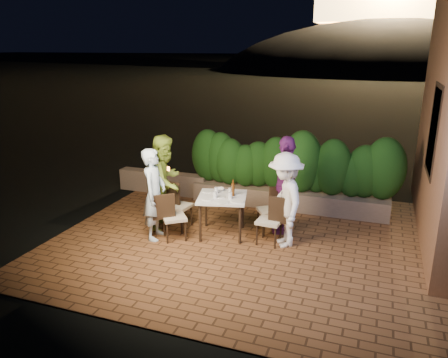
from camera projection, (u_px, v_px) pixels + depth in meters
The scene contains 30 objects.
ground at pixel (247, 251), 7.50m from camera, with size 400.00×400.00×0.00m, color black.
terrace_floor at pixel (255, 242), 7.96m from camera, with size 7.00×6.00×0.15m, color brown.
window_pane at pixel (436, 130), 7.34m from camera, with size 0.08×1.00×1.40m, color black.
window_frame at pixel (435, 130), 7.34m from camera, with size 0.06×1.15×1.55m, color black.
planter at pixel (287, 199), 9.44m from camera, with size 4.20×0.55×0.40m, color #7A634D.
hedge at pixel (289, 165), 9.22m from camera, with size 4.00×0.70×1.10m, color #153B10, non-canonical shape.
parapet at pixel (163, 182), 10.39m from camera, with size 2.20×0.30×0.50m, color #7A634D.
hill at pixel (383, 100), 62.00m from camera, with size 52.00×40.00×22.00m, color black.
dining_table at pixel (222, 216), 8.02m from camera, with size 0.86×0.86×0.75m, color white, non-canonical shape.
plate_nw at pixel (207, 199), 7.76m from camera, with size 0.20×0.20×0.01m, color white.
plate_sw at pixel (207, 191), 8.17m from camera, with size 0.21×0.21×0.01m, color white.
plate_ne at pixel (237, 201), 7.65m from camera, with size 0.24×0.24×0.01m, color white.
plate_se at pixel (238, 193), 8.06m from camera, with size 0.21×0.21×0.01m, color white.
plate_centre at pixel (220, 197), 7.87m from camera, with size 0.20×0.20×0.01m, color white.
plate_front at pixel (223, 202), 7.59m from camera, with size 0.21×0.21×0.01m, color white.
glass_nw at pixel (215, 195), 7.79m from camera, with size 0.07×0.07×0.12m, color silver.
glass_sw at pixel (216, 190), 8.05m from camera, with size 0.07×0.07×0.12m, color silver.
glass_ne at pixel (230, 196), 7.75m from camera, with size 0.07×0.07×0.12m, color silver.
glass_se at pixel (230, 191), 8.03m from camera, with size 0.06×0.06×0.11m, color silver.
beer_bottle at pixel (233, 188), 7.89m from camera, with size 0.06×0.06×0.31m, color #532C0D, non-canonical shape.
bowl at pixel (219, 189), 8.23m from camera, with size 0.18×0.18×0.04m, color white.
chair_left_front at pixel (174, 216), 7.82m from camera, with size 0.40×0.40×0.87m, color black, non-canonical shape.
chair_left_back at pixel (179, 205), 8.36m from camera, with size 0.41×0.41×0.88m, color black, non-canonical shape.
chair_right_front at pixel (269, 220), 7.64m from camera, with size 0.41×0.41×0.88m, color black, non-canonical shape.
chair_right_back at pixel (270, 210), 8.13m from camera, with size 0.41×0.41×0.88m, color black, non-canonical shape.
diner_blue at pixel (154, 194), 7.76m from camera, with size 0.61×0.40×1.67m, color #C3E4FB.
diner_green at pixel (166, 182), 8.27m from camera, with size 0.87×0.68×1.80m, color #92B438.
diner_white at pixel (285, 200), 7.47m from camera, with size 1.07×0.62×1.66m, color white.
diner_purple at pixel (286, 185), 8.02m from camera, with size 1.08×0.45×1.84m, color #6E2570.
parapet_lamp at pixel (168, 170), 10.26m from camera, with size 0.10×0.10×0.14m, color orange.
Camera 1 is at (1.93, -6.54, 3.36)m, focal length 35.00 mm.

